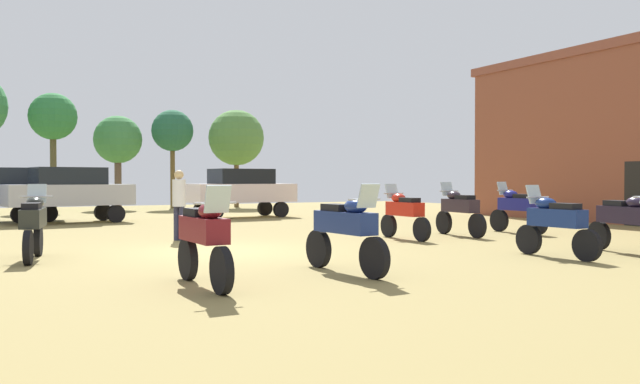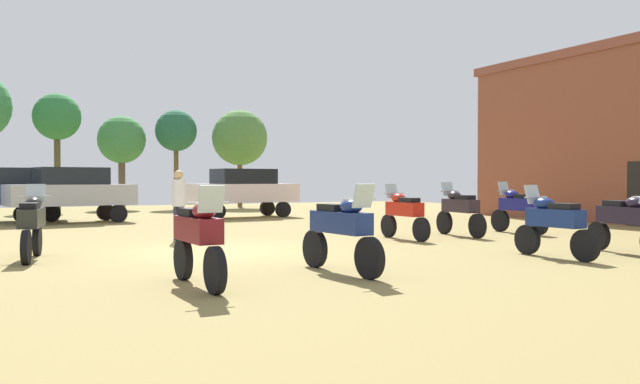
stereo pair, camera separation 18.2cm
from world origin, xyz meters
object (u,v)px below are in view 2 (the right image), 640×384
(tree_5, at_px, (240,138))
(car_1, at_px, (244,189))
(motorcycle_1, at_px, (341,229))
(motorcycle_3, at_px, (460,210))
(car_2, at_px, (9,190))
(motorcycle_5, at_px, (198,237))
(motorcycle_6, at_px, (404,212))
(tree_1, at_px, (122,141))
(motorcycle_9, at_px, (518,208))
(tree_8, at_px, (57,118))
(car_5, at_px, (71,191))
(person_1, at_px, (179,199))
(motorcycle_7, at_px, (626,220))
(motorcycle_11, at_px, (554,222))
(motorcycle_4, at_px, (32,223))
(tree_2, at_px, (176,132))

(tree_5, bearing_deg, car_1, -108.76)
(motorcycle_1, height_order, car_1, car_1)
(motorcycle_3, height_order, car_2, car_2)
(car_2, bearing_deg, motorcycle_5, -169.06)
(motorcycle_6, height_order, tree_1, tree_1)
(motorcycle_3, distance_m, car_2, 16.64)
(motorcycle_9, relative_size, tree_8, 0.36)
(car_2, height_order, car_5, same)
(motorcycle_3, xyz_separation_m, person_1, (-7.32, 2.17, 0.33))
(car_5, relative_size, tree_8, 0.77)
(motorcycle_5, height_order, tree_5, tree_5)
(motorcycle_3, xyz_separation_m, tree_5, (0.85, 20.42, 3.16))
(motorcycle_7, relative_size, tree_5, 0.41)
(car_5, bearing_deg, tree_8, -11.23)
(motorcycle_11, distance_m, tree_8, 26.89)
(motorcycle_1, bearing_deg, motorcycle_5, 1.18)
(car_2, xyz_separation_m, person_1, (3.75, -10.25, -0.11))
(motorcycle_5, height_order, motorcycle_9, motorcycle_9)
(motorcycle_9, bearing_deg, motorcycle_11, -129.60)
(motorcycle_5, xyz_separation_m, car_1, (6.55, 16.13, 0.44))
(motorcycle_1, height_order, motorcycle_3, motorcycle_1)
(car_2, distance_m, tree_1, 11.08)
(car_1, bearing_deg, motorcycle_9, -163.11)
(motorcycle_4, distance_m, motorcycle_11, 10.31)
(tree_2, bearing_deg, tree_1, 166.46)
(motorcycle_6, height_order, motorcycle_7, motorcycle_7)
(motorcycle_4, distance_m, tree_2, 23.29)
(car_2, relative_size, tree_2, 0.82)
(motorcycle_3, relative_size, motorcycle_6, 1.06)
(motorcycle_6, distance_m, motorcycle_7, 5.43)
(motorcycle_4, relative_size, tree_2, 0.40)
(motorcycle_9, bearing_deg, tree_1, 106.48)
(motorcycle_5, height_order, tree_2, tree_2)
(tree_5, bearing_deg, motorcycle_7, -91.25)
(motorcycle_4, relative_size, motorcycle_11, 1.01)
(tree_5, bearing_deg, tree_8, 178.12)
(motorcycle_9, xyz_separation_m, car_2, (-13.15, 12.47, 0.44))
(motorcycle_6, bearing_deg, motorcycle_9, 0.44)
(motorcycle_5, xyz_separation_m, tree_1, (3.49, 26.75, 2.91))
(motorcycle_5, bearing_deg, car_1, -114.10)
(motorcycle_3, distance_m, tree_1, 22.47)
(person_1, relative_size, tree_5, 0.33)
(motorcycle_1, distance_m, motorcycle_5, 2.55)
(car_1, bearing_deg, person_1, 145.65)
(motorcycle_1, height_order, car_2, car_2)
(motorcycle_6, relative_size, motorcycle_11, 1.01)
(motorcycle_6, height_order, tree_8, tree_8)
(motorcycle_5, bearing_deg, motorcycle_11, 179.95)
(motorcycle_3, distance_m, tree_5, 20.68)
(motorcycle_4, bearing_deg, motorcycle_1, -32.99)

